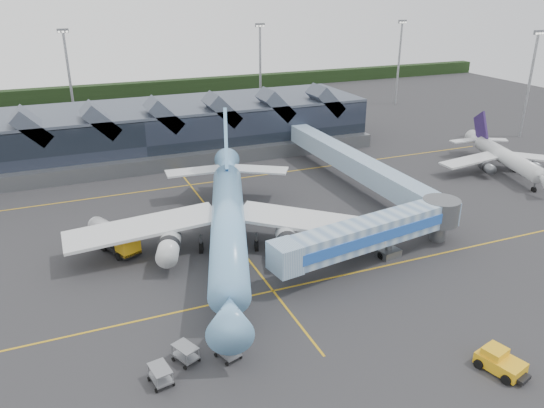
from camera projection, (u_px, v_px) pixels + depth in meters
name	position (u px, v px, depth m)	size (l,w,h in m)	color
ground	(248.00, 259.00, 64.71)	(260.00, 260.00, 0.00)	#2A292C
taxi_stripes	(223.00, 227.00, 73.24)	(120.00, 60.00, 0.01)	gold
tree_line_far	(120.00, 90.00, 157.80)	(260.00, 4.00, 4.00)	black
terminal	(137.00, 132.00, 101.45)	(90.00, 22.25, 12.52)	black
light_masts	(238.00, 72.00, 120.98)	(132.40, 42.56, 22.45)	gray
main_airliner	(228.00, 218.00, 65.16)	(38.45, 45.30, 14.91)	#70AFE3
regional_jet	(505.00, 156.00, 93.71)	(23.51, 26.23, 9.14)	silver
jet_bridge	(383.00, 230.00, 63.22)	(27.55, 8.07, 5.79)	#6C8DB4
fuel_truck	(112.00, 235.00, 66.60)	(5.69, 9.35, 3.21)	black
pushback_tug	(500.00, 362.00, 45.69)	(3.56, 4.69, 1.91)	gold
baggage_carts	(192.00, 358.00, 46.04)	(8.20, 4.57, 1.60)	gray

